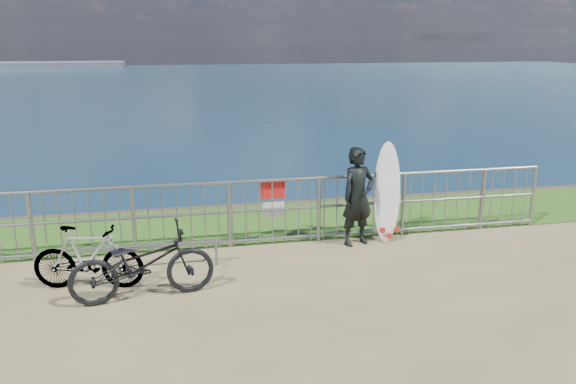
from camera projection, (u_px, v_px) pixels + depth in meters
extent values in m
plane|color=#285517|center=(251.00, 224.00, 10.36)|extent=(120.00, 120.00, 0.00)
cube|color=brown|center=(245.00, 316.00, 12.17)|extent=(120.00, 0.30, 5.00)
plane|color=navy|center=(180.00, 89.00, 94.15)|extent=(260.00, 260.00, 0.00)
cylinder|color=gray|center=(259.00, 181.00, 9.03)|extent=(10.00, 0.06, 0.06)
cylinder|color=gray|center=(260.00, 210.00, 9.17)|extent=(10.00, 0.05, 0.05)
cylinder|color=gray|center=(260.00, 239.00, 9.30)|extent=(10.00, 0.05, 0.05)
cylinder|color=gray|center=(32.00, 227.00, 8.51)|extent=(0.06, 0.06, 1.10)
cylinder|color=gray|center=(134.00, 221.00, 8.80)|extent=(0.06, 0.06, 1.10)
cylinder|color=gray|center=(229.00, 215.00, 9.08)|extent=(0.06, 0.06, 1.10)
cylinder|color=gray|center=(319.00, 210.00, 9.37)|extent=(0.06, 0.06, 1.10)
cylinder|color=gray|center=(403.00, 205.00, 9.66)|extent=(0.06, 0.06, 1.10)
cylinder|color=gray|center=(482.00, 200.00, 9.95)|extent=(0.06, 0.06, 1.10)
cylinder|color=gray|center=(533.00, 197.00, 10.14)|extent=(0.06, 0.06, 1.10)
cube|color=red|center=(273.00, 190.00, 9.19)|extent=(0.42, 0.02, 0.30)
cube|color=white|center=(273.00, 190.00, 9.18)|extent=(0.38, 0.01, 0.08)
cube|color=white|center=(273.00, 210.00, 9.28)|extent=(0.36, 0.02, 0.26)
imported|color=black|center=(358.00, 197.00, 9.17)|extent=(0.69, 0.55, 1.63)
ellipsoid|color=white|center=(387.00, 192.00, 9.37)|extent=(0.53, 0.50, 1.68)
cone|color=red|center=(381.00, 229.00, 9.40)|extent=(0.10, 0.18, 0.10)
cone|color=red|center=(395.00, 228.00, 9.45)|extent=(0.10, 0.18, 0.10)
cone|color=red|center=(388.00, 234.00, 9.45)|extent=(0.10, 0.18, 0.10)
imported|color=black|center=(142.00, 264.00, 7.30)|extent=(1.93, 0.90, 0.98)
imported|color=black|center=(88.00, 257.00, 7.61)|extent=(1.56, 0.70, 0.90)
cylinder|color=gray|center=(156.00, 245.00, 8.24)|extent=(1.96, 0.05, 0.05)
cylinder|color=gray|center=(94.00, 262.00, 8.12)|extent=(0.04, 0.04, 0.38)
cylinder|color=gray|center=(216.00, 253.00, 8.46)|extent=(0.04, 0.04, 0.38)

